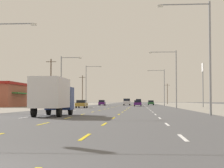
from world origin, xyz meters
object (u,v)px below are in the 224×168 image
at_px(streetlight_right_row_1, 173,74).
at_px(streetlight_right_row_2, 162,85).
at_px(suv_inner_right_farthest, 138,102).
at_px(sedan_inner_right_mid, 138,103).
at_px(sedan_far_left_near, 82,104).
at_px(box_truck_inner_left_nearest, 53,95).
at_px(sedan_far_right_farther, 151,103).
at_px(pole_sign_right_row_2, 203,74).
at_px(streetlight_left_row_1, 63,78).
at_px(streetlight_right_row_0, 204,48).
at_px(suv_center_turn_far, 127,102).
at_px(hatchback_far_left_midfar, 102,103).
at_px(streetlight_left_row_2, 88,83).

height_order(streetlight_right_row_1, streetlight_right_row_2, streetlight_right_row_1).
bearing_deg(suv_inner_right_farthest, sedan_inner_right_mid, -90.11).
relative_size(sedan_far_left_near, streetlight_right_row_2, 0.48).
bearing_deg(suv_inner_right_farthest, streetlight_right_row_2, -80.94).
distance_m(box_truck_inner_left_nearest, suv_inner_right_farthest, 104.19).
distance_m(sedan_far_right_farther, suv_inner_right_farthest, 21.46).
distance_m(pole_sign_right_row_2, streetlight_left_row_1, 30.73).
bearing_deg(pole_sign_right_row_2, sedan_far_left_near, -155.89).
distance_m(sedan_far_right_farther, streetlight_right_row_0, 80.38).
xyz_separation_m(sedan_far_left_near, pole_sign_right_row_2, (24.24, 10.85, 6.19)).
distance_m(streetlight_right_row_0, streetlight_left_row_1, 36.65).
height_order(sedan_far_left_near, sedan_inner_right_mid, same).
bearing_deg(sedan_far_right_farther, streetlight_right_row_0, -88.27).
height_order(sedan_far_left_near, suv_inner_right_farthest, suv_inner_right_farthest).
xyz_separation_m(sedan_inner_right_mid, suv_center_turn_far, (-3.26, 18.58, 0.27)).
distance_m(sedan_inner_right_mid, streetlight_left_row_1, 28.61).
distance_m(pole_sign_right_row_2, streetlight_right_row_0, 46.36).
xyz_separation_m(streetlight_right_row_0, streetlight_right_row_2, (0.01, 62.15, -0.57)).
xyz_separation_m(hatchback_far_left_midfar, streetlight_left_row_2, (-2.99, -7.99, 5.28)).
bearing_deg(sedan_far_right_farther, sedan_far_left_near, -107.51).
height_order(sedan_far_left_near, hatchback_far_left_midfar, hatchback_far_left_midfar).
distance_m(suv_inner_right_farthest, streetlight_right_row_1, 70.65).
distance_m(hatchback_far_left_midfar, suv_inner_right_farthest, 32.77).
height_order(hatchback_far_left_midfar, streetlight_right_row_0, streetlight_right_row_0).
bearing_deg(streetlight_right_row_1, streetlight_right_row_0, -89.97).
height_order(pole_sign_right_row_2, streetlight_left_row_2, streetlight_left_row_2).
xyz_separation_m(pole_sign_right_row_2, streetlight_right_row_0, (-7.54, -45.73, -0.87)).
distance_m(sedan_far_left_near, pole_sign_right_row_2, 27.27).
bearing_deg(pole_sign_right_row_2, sedan_far_right_farther, 106.13).
bearing_deg(sedan_inner_right_mid, sedan_far_left_near, -116.12).
relative_size(sedan_inner_right_mid, streetlight_right_row_1, 0.45).
distance_m(hatchback_far_left_midfar, streetlight_right_row_1, 42.67).
relative_size(sedan_far_left_near, sedan_inner_right_mid, 1.00).
xyz_separation_m(streetlight_left_row_1, streetlight_left_row_2, (0.02, 31.08, 0.71)).
distance_m(hatchback_far_left_midfar, pole_sign_right_row_2, 34.74).
xyz_separation_m(hatchback_far_left_midfar, sedan_far_right_farther, (13.99, 10.03, -0.03)).
relative_size(box_truck_inner_left_nearest, hatchback_far_left_midfar, 1.85).
distance_m(hatchback_far_left_midfar, streetlight_right_row_2, 18.86).
height_order(box_truck_inner_left_nearest, streetlight_right_row_1, streetlight_right_row_1).
xyz_separation_m(pole_sign_right_row_2, streetlight_left_row_2, (-26.94, 16.42, -0.88)).
xyz_separation_m(sedan_far_right_farther, streetlight_right_row_1, (2.40, -49.09, 5.16)).
distance_m(box_truck_inner_left_nearest, streetlight_right_row_2, 66.28).
bearing_deg(suv_center_turn_far, suv_inner_right_farthest, 82.84).
relative_size(sedan_inner_right_mid, streetlight_left_row_1, 0.49).
height_order(suv_inner_right_farthest, streetlight_left_row_1, streetlight_left_row_1).
bearing_deg(sedan_far_right_farther, suv_center_turn_far, -142.40).
height_order(suv_inner_right_farthest, streetlight_right_row_1, streetlight_right_row_1).
height_order(streetlight_left_row_1, streetlight_left_row_2, streetlight_left_row_2).
relative_size(sedan_far_right_farther, suv_inner_right_farthest, 0.92).
xyz_separation_m(streetlight_right_row_0, streetlight_right_row_1, (-0.02, 31.08, -0.16)).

